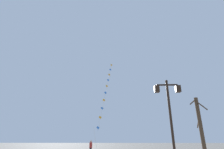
{
  "coord_description": "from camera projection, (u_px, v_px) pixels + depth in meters",
  "views": [
    {
      "loc": [
        0.32,
        -1.48,
        1.82
      ],
      "look_at": [
        -0.36,
        19.43,
        9.71
      ],
      "focal_mm": 27.65,
      "sensor_mm": 36.0,
      "label": 1
    }
  ],
  "objects": [
    {
      "name": "bare_tree",
      "position": [
        201.0,
        129.0,
        12.41
      ],
      "size": [
        1.22,
        1.99,
        4.81
      ],
      "color": "#4C3826",
      "rests_on": "ground_plane"
    },
    {
      "name": "twin_lantern_lamp_post",
      "position": [
        169.0,
        107.0,
        9.78
      ],
      "size": [
        1.52,
        0.28,
        5.16
      ],
      "color": "black",
      "rests_on": "ground_plane"
    },
    {
      "name": "kite_flyer",
      "position": [
        91.0,
        148.0,
        20.49
      ],
      "size": [
        0.29,
        0.62,
        1.71
      ],
      "rotation": [
        0.0,
        0.0,
        1.44
      ],
      "color": "#1E1E2D",
      "rests_on": "ground_plane"
    },
    {
      "name": "kite_train",
      "position": [
        105.0,
        93.0,
        31.07
      ],
      "size": [
        2.16,
        12.35,
        17.9
      ],
      "color": "brown",
      "rests_on": "ground_plane"
    }
  ]
}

